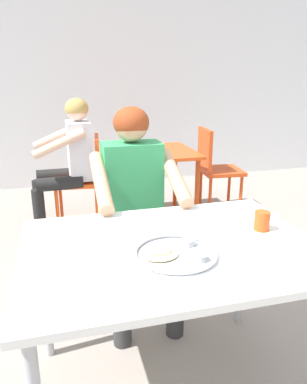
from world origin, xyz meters
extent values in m
cube|color=white|center=(0.00, 3.62, 1.70)|extent=(12.00, 0.12, 3.40)
cube|color=white|center=(-0.06, 0.07, 0.73)|extent=(1.21, 0.86, 0.03)
cylinder|color=#B2B2B7|center=(-0.60, 0.43, 0.36)|extent=(0.04, 0.04, 0.71)
cylinder|color=#B2B2B7|center=(0.48, 0.43, 0.36)|extent=(0.04, 0.04, 0.71)
cylinder|color=#B7BABF|center=(-0.07, -0.03, 0.75)|extent=(0.32, 0.32, 0.01)
torus|color=#B7BABF|center=(-0.07, -0.03, 0.76)|extent=(0.32, 0.32, 0.01)
cylinder|color=#B2B5BA|center=(0.00, -0.09, 0.76)|extent=(0.06, 0.06, 0.03)
cylinder|color=#C65119|center=(0.00, -0.09, 0.77)|extent=(0.05, 0.05, 0.01)
cylinder|color=#B2B5BA|center=(0.00, 0.04, 0.76)|extent=(0.06, 0.06, 0.03)
cylinder|color=#B77F23|center=(0.00, 0.04, 0.77)|extent=(0.05, 0.05, 0.01)
ellipsoid|color=#DBB77A|center=(-0.13, -0.03, 0.76)|extent=(0.15, 0.13, 0.01)
ellipsoid|color=tan|center=(-0.13, -0.01, 0.76)|extent=(0.11, 0.08, 0.01)
cylinder|color=#D84C19|center=(0.37, 0.11, 0.79)|extent=(0.07, 0.07, 0.09)
cylinder|color=#593319|center=(0.37, 0.11, 0.81)|extent=(0.06, 0.06, 0.02)
cube|color=silver|center=(-0.07, 0.87, 0.42)|extent=(0.39, 0.40, 0.04)
cube|color=silver|center=(-0.07, 1.05, 0.65)|extent=(0.37, 0.04, 0.42)
cylinder|color=silver|center=(0.09, 0.71, 0.20)|extent=(0.03, 0.03, 0.40)
cylinder|color=silver|center=(-0.22, 0.71, 0.20)|extent=(0.03, 0.03, 0.40)
cylinder|color=silver|center=(0.09, 1.03, 0.20)|extent=(0.03, 0.03, 0.40)
cylinder|color=silver|center=(-0.22, 1.03, 0.20)|extent=(0.03, 0.03, 0.40)
cylinder|color=#323232|center=(0.08, 0.42, 0.22)|extent=(0.10, 0.10, 0.44)
cylinder|color=#323232|center=(0.08, 0.62, 0.48)|extent=(0.12, 0.40, 0.12)
cylinder|color=#323232|center=(-0.22, 0.42, 0.22)|extent=(0.10, 0.10, 0.44)
cylinder|color=#323232|center=(-0.22, 0.62, 0.48)|extent=(0.12, 0.40, 0.12)
cube|color=#339959|center=(-0.07, 0.82, 0.76)|extent=(0.34, 0.20, 0.56)
cylinder|color=tan|center=(0.14, 0.64, 0.87)|extent=(0.08, 0.45, 0.25)
cylinder|color=tan|center=(-0.27, 0.64, 0.87)|extent=(0.08, 0.45, 0.25)
sphere|color=tan|center=(-0.07, 0.82, 1.13)|extent=(0.19, 0.19, 0.19)
ellipsoid|color=maroon|center=(-0.07, 0.82, 1.15)|extent=(0.21, 0.20, 0.18)
cube|color=#E04C19|center=(0.41, 2.12, 0.69)|extent=(0.79, 0.78, 0.03)
cylinder|color=#B33D14|center=(0.07, 1.79, 0.34)|extent=(0.04, 0.04, 0.68)
cylinder|color=#B33D14|center=(0.74, 1.79, 0.34)|extent=(0.04, 0.04, 0.68)
cylinder|color=#B33D14|center=(0.07, 2.45, 0.34)|extent=(0.04, 0.04, 0.68)
cylinder|color=#B33D14|center=(0.74, 2.45, 0.34)|extent=(0.04, 0.04, 0.68)
cube|color=#EC511A|center=(-0.33, 2.14, 0.45)|extent=(0.48, 0.46, 0.04)
cube|color=#EC511A|center=(-0.13, 2.12, 0.67)|extent=(0.08, 0.39, 0.40)
cylinder|color=#EC511A|center=(-0.53, 1.99, 0.22)|extent=(0.03, 0.03, 0.43)
cylinder|color=#EC511A|center=(-0.49, 2.32, 0.22)|extent=(0.03, 0.03, 0.43)
cylinder|color=#EC511A|center=(-0.17, 1.95, 0.22)|extent=(0.03, 0.03, 0.43)
cylinder|color=#EC511A|center=(-0.14, 2.28, 0.22)|extent=(0.03, 0.03, 0.43)
cube|color=#D14619|center=(1.15, 2.17, 0.44)|extent=(0.45, 0.45, 0.04)
cube|color=#D14619|center=(0.97, 2.19, 0.67)|extent=(0.07, 0.39, 0.43)
cylinder|color=#D14619|center=(1.33, 2.32, 0.21)|extent=(0.03, 0.03, 0.42)
cylinder|color=#D14619|center=(1.30, 1.99, 0.21)|extent=(0.03, 0.03, 0.42)
cylinder|color=#D14619|center=(1.01, 2.35, 0.21)|extent=(0.03, 0.03, 0.42)
cylinder|color=#D14619|center=(0.98, 2.02, 0.21)|extent=(0.03, 0.03, 0.42)
cylinder|color=black|center=(-0.69, 1.96, 0.23)|extent=(0.10, 0.10, 0.45)
cylinder|color=black|center=(-0.49, 1.96, 0.49)|extent=(0.40, 0.13, 0.12)
cylinder|color=black|center=(-0.70, 2.26, 0.23)|extent=(0.10, 0.10, 0.45)
cylinder|color=black|center=(-0.50, 2.26, 0.49)|extent=(0.40, 0.13, 0.12)
cube|color=silver|center=(-0.29, 2.12, 0.75)|extent=(0.21, 0.35, 0.52)
cylinder|color=beige|center=(-0.47, 1.91, 0.85)|extent=(0.46, 0.09, 0.25)
cylinder|color=beige|center=(-0.48, 2.32, 0.85)|extent=(0.46, 0.09, 0.25)
sphere|color=beige|center=(-0.29, 2.12, 1.11)|extent=(0.19, 0.19, 0.19)
ellipsoid|color=tan|center=(-0.29, 2.12, 1.12)|extent=(0.21, 0.20, 0.18)
camera|label=1|loc=(-0.48, -1.22, 1.41)|focal=34.05mm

